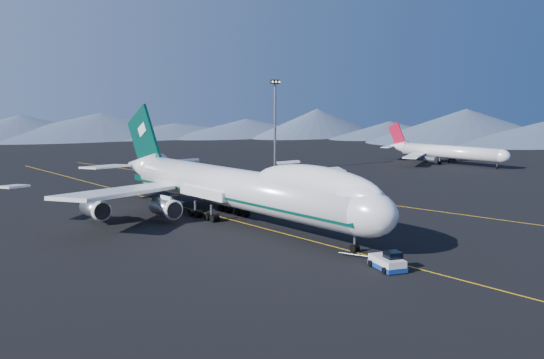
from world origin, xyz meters
TOP-DOWN VIEW (x-y plane):
  - ground at (0.00, 0.00)m, footprint 500.00×500.00m
  - taxiway_line_main at (0.00, 0.00)m, footprint 0.25×220.00m
  - taxiway_line_side at (30.00, 10.00)m, footprint 28.08×198.09m
  - mountain_ridge at (124.84, 10.92)m, footprint 374.91×567.11m
  - boeing_747 at (0.00, 0.03)m, footprint 59.62×72.43m
  - pushback_tug at (-3.00, -34.58)m, footprint 4.25×5.76m
  - second_jet at (103.71, 31.17)m, footprint 39.58×44.72m
  - service_van at (32.36, 20.41)m, footprint 2.55×5.49m
  - floodlight_mast at (50.38, 50.70)m, footprint 3.17×2.37m

SIDE VIEW (x-z plane):
  - ground at x=0.00m, z-range 0.00..0.00m
  - taxiway_line_main at x=0.00m, z-range 0.01..0.01m
  - taxiway_line_side at x=30.00m, z-range 0.01..0.01m
  - pushback_tug at x=-3.00m, z-range -0.42..1.84m
  - service_van at x=32.36m, z-range 0.00..1.52m
  - second_jet at x=103.71m, z-range -2.51..10.21m
  - boeing_747 at x=0.00m, z-range -3.87..15.50m
  - mountain_ridge at x=124.84m, z-range 0.00..12.00m
  - floodlight_mast at x=50.38m, z-range 0.17..25.80m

